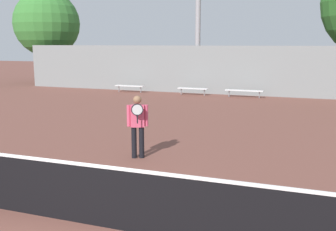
{
  "coord_description": "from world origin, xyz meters",
  "views": [
    {
      "loc": [
        3.41,
        -5.45,
        3.06
      ],
      "look_at": [
        -0.43,
        5.12,
        0.98
      ],
      "focal_mm": 42.0,
      "sensor_mm": 36.0,
      "label": 1
    }
  ],
  "objects": [
    {
      "name": "ground_plane",
      "position": [
        0.0,
        0.0,
        0.0
      ],
      "size": [
        100.0,
        100.0,
        0.0
      ],
      "primitive_type": "plane",
      "color": "brown"
    },
    {
      "name": "tennis_net",
      "position": [
        0.0,
        0.0,
        0.55
      ],
      "size": [
        10.51,
        0.09,
        1.09
      ],
      "color": "#195128",
      "rests_on": "ground_plane"
    },
    {
      "name": "tennis_player",
      "position": [
        -0.85,
        3.92,
        0.97
      ],
      "size": [
        0.53,
        0.5,
        1.7
      ],
      "rotation": [
        0.0,
        0.0,
        0.41
      ],
      "color": "black",
      "rests_on": "ground_plane"
    },
    {
      "name": "bench_courtside_near",
      "position": [
        -0.1,
        16.91,
        0.39
      ],
      "size": [
        2.15,
        0.4,
        0.42
      ],
      "color": "white",
      "rests_on": "ground_plane"
    },
    {
      "name": "bench_courtside_far",
      "position": [
        -7.28,
        16.91,
        0.39
      ],
      "size": [
        1.9,
        0.4,
        0.42
      ],
      "color": "white",
      "rests_on": "ground_plane"
    },
    {
      "name": "bench_by_gate",
      "position": [
        -3.15,
        16.91,
        0.38
      ],
      "size": [
        1.8,
        0.4,
        0.42
      ],
      "color": "white",
      "rests_on": "ground_plane"
    },
    {
      "name": "light_pole_near_left",
      "position": [
        -3.21,
        18.09,
        5.63
      ],
      "size": [
        0.9,
        0.6,
        10.21
      ],
      "color": "#939399",
      "rests_on": "ground_plane"
    },
    {
      "name": "back_fence",
      "position": [
        0.0,
        17.88,
        1.46
      ],
      "size": [
        30.59,
        0.06,
        2.91
      ],
      "color": "gray",
      "rests_on": "ground_plane"
    },
    {
      "name": "tree_green_broad",
      "position": [
        -15.63,
        20.06,
        4.5
      ],
      "size": [
        4.93,
        4.93,
        6.98
      ],
      "color": "brown",
      "rests_on": "ground_plane"
    }
  ]
}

